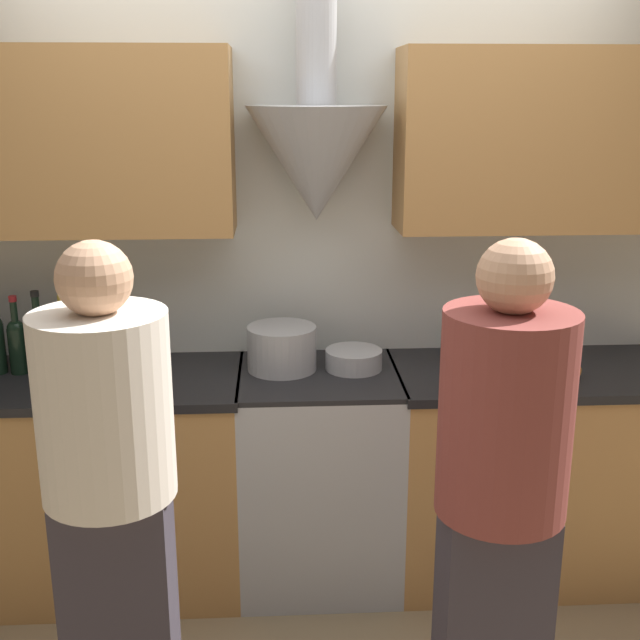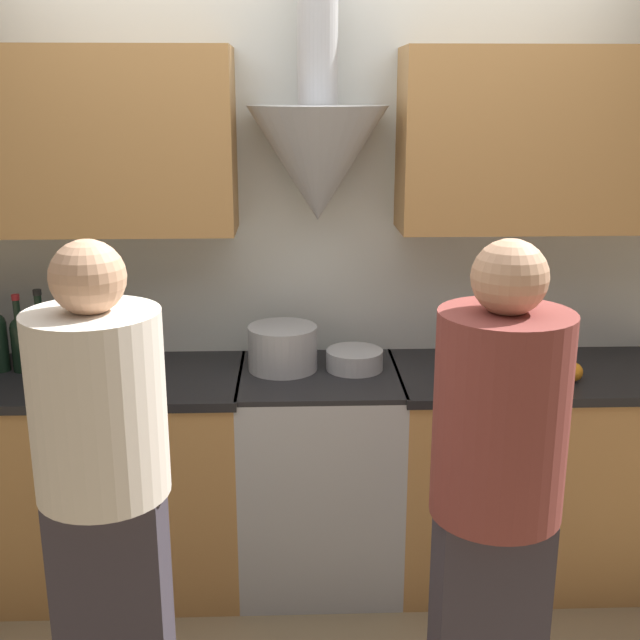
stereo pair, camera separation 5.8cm
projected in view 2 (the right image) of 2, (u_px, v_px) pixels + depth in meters
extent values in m
plane|color=#847051|center=(322.00, 616.00, 3.15)|extent=(12.00, 12.00, 0.00)
cube|color=silver|center=(316.00, 259.00, 3.41)|extent=(8.40, 0.06, 2.60)
cone|color=#A8AAAF|center=(318.00, 164.00, 3.12)|extent=(0.55, 0.55, 0.44)
cylinder|color=#A8AAAF|center=(318.00, 19.00, 2.97)|extent=(0.15, 0.15, 0.62)
cube|color=#B27F47|center=(35.00, 142.00, 3.06)|extent=(1.52, 0.32, 0.70)
cube|color=#B27F47|center=(554.00, 141.00, 3.13)|extent=(1.20, 0.32, 0.70)
cube|color=#B27F47|center=(56.00, 484.00, 3.29)|extent=(1.52, 0.60, 0.87)
cube|color=black|center=(46.00, 381.00, 3.17)|extent=(1.55, 0.62, 0.03)
cube|color=#B27F47|center=(539.00, 476.00, 3.36)|extent=(1.20, 0.60, 0.87)
cube|color=black|center=(547.00, 375.00, 3.24)|extent=(1.23, 0.62, 0.03)
cube|color=#A8AAAF|center=(319.00, 478.00, 3.33)|extent=(0.64, 0.60, 0.88)
cube|color=black|center=(322.00, 522.00, 3.05)|extent=(0.45, 0.01, 0.40)
cube|color=black|center=(319.00, 376.00, 3.20)|extent=(0.64, 0.60, 0.02)
cube|color=#A8AAAF|center=(317.00, 367.00, 3.48)|extent=(0.64, 0.06, 0.10)
cylinder|color=black|center=(21.00, 349.00, 3.20)|extent=(0.07, 0.07, 0.19)
sphere|color=black|center=(18.00, 327.00, 3.18)|extent=(0.07, 0.07, 0.07)
cylinder|color=black|center=(17.00, 311.00, 3.16)|extent=(0.03, 0.03, 0.09)
cylinder|color=maroon|center=(15.00, 297.00, 3.14)|extent=(0.03, 0.03, 0.02)
cylinder|color=black|center=(43.00, 348.00, 3.20)|extent=(0.08, 0.08, 0.20)
sphere|color=black|center=(40.00, 324.00, 3.17)|extent=(0.07, 0.07, 0.07)
cylinder|color=black|center=(39.00, 307.00, 3.15)|extent=(0.03, 0.03, 0.10)
cylinder|color=black|center=(37.00, 292.00, 3.13)|extent=(0.03, 0.03, 0.02)
cylinder|color=black|center=(68.00, 347.00, 3.20)|extent=(0.08, 0.08, 0.20)
sphere|color=black|center=(66.00, 323.00, 3.18)|extent=(0.07, 0.07, 0.07)
cylinder|color=black|center=(65.00, 309.00, 3.16)|extent=(0.03, 0.03, 0.08)
cylinder|color=gold|center=(64.00, 296.00, 3.15)|extent=(0.03, 0.03, 0.02)
cylinder|color=black|center=(91.00, 346.00, 3.20)|extent=(0.07, 0.07, 0.21)
sphere|color=black|center=(89.00, 322.00, 3.18)|extent=(0.07, 0.07, 0.07)
cylinder|color=black|center=(88.00, 305.00, 3.16)|extent=(0.03, 0.03, 0.10)
cylinder|color=#234C33|center=(87.00, 290.00, 3.14)|extent=(0.03, 0.03, 0.02)
cylinder|color=#A8AAAF|center=(283.00, 348.00, 3.22)|extent=(0.28, 0.28, 0.18)
cylinder|color=#A8AAAF|center=(354.00, 360.00, 3.24)|extent=(0.23, 0.23, 0.08)
sphere|color=orange|center=(573.00, 372.00, 3.10)|extent=(0.08, 0.08, 0.08)
cylinder|color=#A8AAAF|center=(466.00, 354.00, 3.27)|extent=(0.17, 0.17, 0.11)
cylinder|color=silver|center=(98.00, 405.00, 2.09)|extent=(0.35, 0.35, 0.50)
sphere|color=tan|center=(88.00, 277.00, 2.00)|extent=(0.19, 0.19, 0.19)
cube|color=#38333D|center=(486.00, 629.00, 2.45)|extent=(0.32, 0.21, 0.80)
cylinder|color=brown|center=(501.00, 415.00, 2.25)|extent=(0.38, 0.38, 0.60)
sphere|color=tan|center=(510.00, 277.00, 2.15)|extent=(0.21, 0.21, 0.21)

